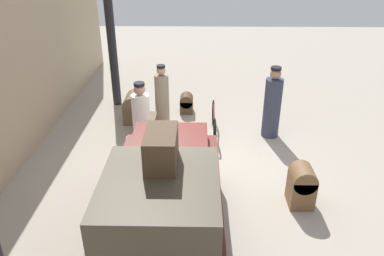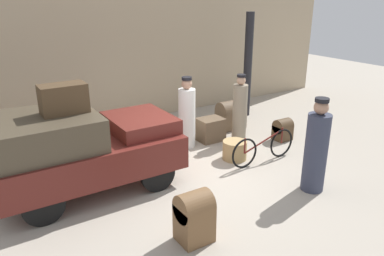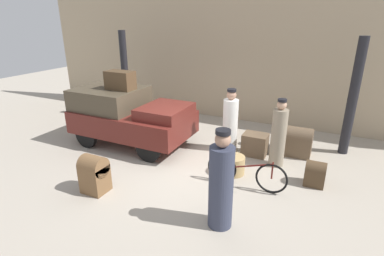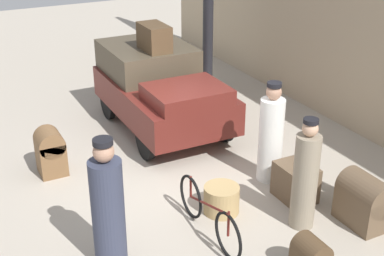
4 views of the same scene
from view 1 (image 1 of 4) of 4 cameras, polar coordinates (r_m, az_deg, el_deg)
ground_plane at (r=8.24m, az=1.37°, el=-6.54°), size 30.00×30.00×0.00m
canopy_pillar_right at (r=11.24m, az=-11.95°, el=10.89°), size 0.25×0.25×3.09m
truck at (r=6.11m, az=-4.19°, el=-10.05°), size 3.36×1.80×1.59m
bicycle at (r=9.60m, az=3.36°, el=0.97°), size 1.78×0.04×0.72m
wicker_basket at (r=9.26m, az=0.52°, el=-0.93°), size 0.55×0.55×0.43m
conductor_in_dark_uniform at (r=9.82m, az=-4.57°, el=4.36°), size 0.36×0.36×1.71m
porter_lifting_near_truck at (r=9.52m, az=12.14°, el=3.36°), size 0.43×0.43×1.83m
porter_standing_middle at (r=8.63m, az=-7.68°, el=0.94°), size 0.41×0.41×1.74m
suitcase_black_upright at (r=7.37m, az=16.37°, el=-8.30°), size 0.50×0.45×0.83m
trunk_barrel_dark at (r=10.85m, az=-0.85°, el=3.82°), size 0.42×0.37×0.56m
trunk_umber_medium at (r=10.43m, az=-8.85°, el=3.17°), size 0.75×0.52×0.79m
trunk_large_brown at (r=9.49m, az=-6.98°, el=0.12°), size 0.64×0.51×0.59m
trunk_on_truck_roof at (r=5.41m, az=-4.71°, el=-3.10°), size 0.79×0.45×0.52m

